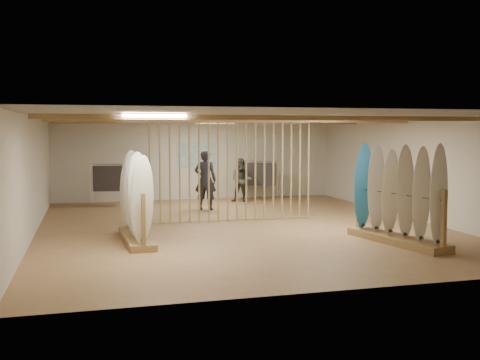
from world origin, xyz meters
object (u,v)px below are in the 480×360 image
object	(u,v)px
rack_right	(397,210)
shopper_b	(241,177)
rack_left	(136,211)
clothing_rack_a	(113,178)
clothing_rack_b	(259,174)
shopper_a	(205,176)

from	to	relation	value
rack_right	shopper_b	bearing A→B (deg)	88.12
rack_left	clothing_rack_a	distance (m)	5.96
rack_left	rack_right	size ratio (longest dim) A/B	0.92
clothing_rack_b	rack_left	bearing A→B (deg)	-108.82
rack_left	shopper_a	size ratio (longest dim) A/B	1.19
rack_right	clothing_rack_b	size ratio (longest dim) A/B	1.97
rack_left	rack_right	bearing A→B (deg)	-19.25
shopper_a	rack_right	bearing A→B (deg)	140.06
clothing_rack_b	shopper_a	size ratio (longest dim) A/B	0.66
rack_right	shopper_a	xyz separation A→B (m)	(-3.01, 6.16, 0.32)
rack_right	clothing_rack_b	distance (m)	8.36
rack_left	shopper_b	bearing A→B (deg)	53.64
clothing_rack_b	shopper_a	world-z (taller)	shopper_a
rack_right	shopper_b	xyz separation A→B (m)	(-1.44, 7.66, 0.12)
rack_right	shopper_a	bearing A→B (deg)	103.50
shopper_a	shopper_b	size ratio (longest dim) A/B	1.24
rack_right	clothing_rack_a	xyz separation A→B (m)	(-5.74, 7.62, 0.18)
rack_left	shopper_a	xyz separation A→B (m)	(2.48, 4.49, 0.37)
clothing_rack_b	shopper_b	world-z (taller)	shopper_b
clothing_rack_b	shopper_b	xyz separation A→B (m)	(-0.84, -0.68, -0.05)
shopper_b	rack_right	bearing A→B (deg)	-55.66
clothing_rack_a	clothing_rack_b	distance (m)	5.18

